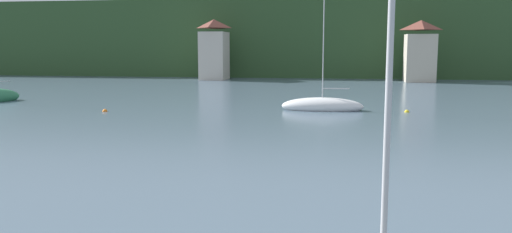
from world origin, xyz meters
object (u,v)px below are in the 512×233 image
Objects in this scene: shore_building_west at (214,50)px; mooring_buoy_near at (407,112)px; mooring_buoy_mid at (105,112)px; sailboat_far_2 at (322,106)px; shore_building_westcentral at (420,52)px.

mooring_buoy_near is (26.00, -38.75, -4.76)m from shore_building_west.
mooring_buoy_mid is (-25.16, -3.63, 0.00)m from mooring_buoy_near.
sailboat_far_2 reaches higher than mooring_buoy_near.
shore_building_westcentral is at bearing -110.62° from sailboat_far_2.
shore_building_west is at bearing 91.13° from mooring_buoy_mid.
shore_building_west is 24.33× the size of mooring_buoy_near.
shore_building_westcentral is 52.72m from mooring_buoy_mid.
sailboat_far_2 reaches higher than mooring_buoy_mid.
mooring_buoy_mid is (0.83, -42.38, -4.76)m from shore_building_west.
mooring_buoy_mid is (-18.13, -3.86, -0.36)m from sailboat_far_2.
shore_building_west is 42.65m from mooring_buoy_mid.
mooring_buoy_near is at bearing 8.21° from mooring_buoy_mid.
sailboat_far_2 is (18.96, -38.51, -4.40)m from shore_building_west.
sailboat_far_2 is (-13.63, -37.98, -4.21)m from shore_building_westcentral.
shore_building_westcentral is (32.59, -0.54, -0.20)m from shore_building_west.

